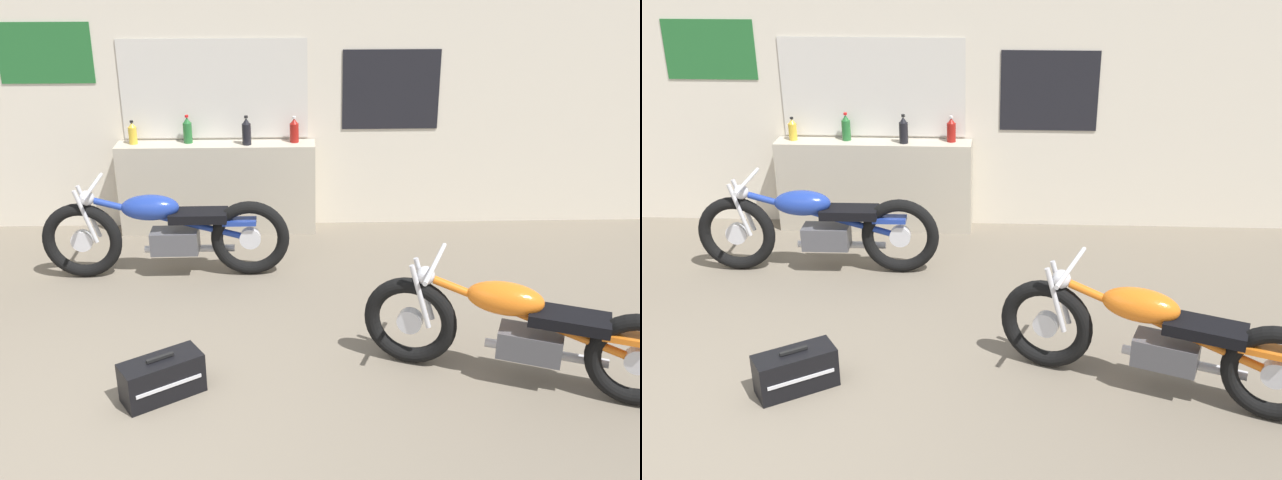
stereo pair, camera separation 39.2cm
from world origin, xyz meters
TOP-DOWN VIEW (x-y plane):
  - ground_plane at (0.00, 0.00)m, footprint 24.00×24.00m
  - wall_back at (0.02, 3.77)m, footprint 10.00×0.07m
  - sill_counter at (0.62, 3.59)m, footprint 1.92×0.28m
  - bottle_leftmost at (-0.17, 3.61)m, footprint 0.08×0.08m
  - bottle_left_center at (0.35, 3.63)m, footprint 0.09×0.09m
  - bottle_center at (0.92, 3.55)m, footprint 0.09×0.09m
  - bottle_right_center at (1.38, 3.62)m, footprint 0.09×0.09m
  - motorcycle_blue at (0.26, 2.59)m, footprint 2.14×0.64m
  - motorcycle_orange at (2.88, 0.87)m, footprint 2.05×0.97m
  - hard_case_black at (0.50, 0.77)m, footprint 0.57×0.48m

SIDE VIEW (x-z plane):
  - ground_plane at x=0.00m, z-range 0.00..0.00m
  - hard_case_black at x=0.50m, z-range -0.01..0.30m
  - motorcycle_orange at x=2.88m, z-range -0.01..0.81m
  - motorcycle_blue at x=0.26m, z-range -0.02..0.84m
  - sill_counter at x=0.62m, z-range 0.00..0.90m
  - bottle_leftmost at x=-0.17m, z-range 0.89..1.12m
  - bottle_right_center at x=1.38m, z-range 0.89..1.14m
  - bottle_left_center at x=0.35m, z-range 0.89..1.16m
  - bottle_center at x=0.92m, z-range 0.89..1.17m
  - wall_back at x=0.02m, z-range 0.00..2.80m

